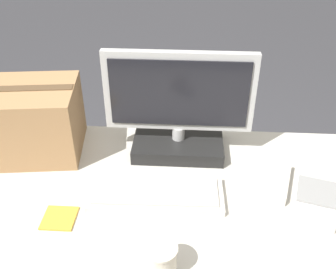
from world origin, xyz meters
TOP-DOWN VIEW (x-y plane):
  - monitor at (0.02, 0.31)m, footprint 0.51×0.21m
  - keyboard at (-0.04, 0.05)m, footprint 0.42×0.17m
  - desk_phone at (0.40, 0.06)m, footprint 0.24×0.24m
  - paper_cup_right at (-0.00, -0.22)m, footprint 0.09×0.09m
  - cardboard_box at (-0.52, 0.28)m, footprint 0.42×0.32m
  - sticky_note_pad at (-0.31, -0.06)m, footprint 0.09×0.09m

SIDE VIEW (x-z plane):
  - sticky_note_pad at x=-0.31m, z-range 0.72..0.72m
  - keyboard at x=-0.04m, z-range 0.72..0.74m
  - desk_phone at x=0.40m, z-range 0.71..0.79m
  - paper_cup_right at x=0.00m, z-range 0.72..0.81m
  - cardboard_box at x=-0.52m, z-range 0.72..0.97m
  - monitor at x=0.02m, z-range 0.68..1.05m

